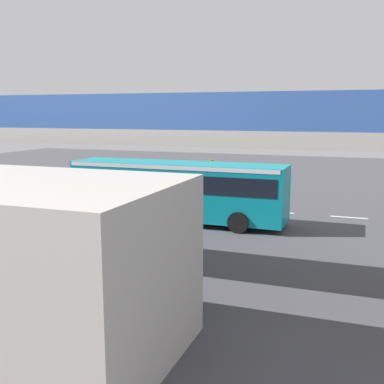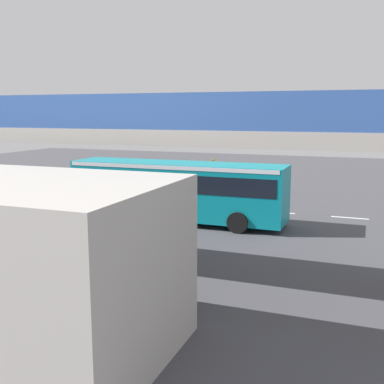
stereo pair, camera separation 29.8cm
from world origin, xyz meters
TOP-DOWN VIEW (x-y plane):
  - ground at (0.00, 0.00)m, footprint 80.00×80.00m
  - city_bus at (0.61, 0.87)m, footprint 11.54×2.85m
  - parked_van at (5.01, 5.87)m, footprint 4.80×2.17m
  - bicycle_orange at (9.80, 2.51)m, footprint 1.77×0.44m
  - pedestrian at (8.12, 0.24)m, footprint 0.38×0.38m
  - traffic_sign at (0.47, -4.75)m, footprint 0.08×0.60m
  - lane_dash_leftmost at (-8.00, -3.28)m, footprint 2.00×0.20m
  - lane_dash_left at (-4.00, -3.28)m, footprint 2.00×0.20m
  - lane_dash_centre at (0.00, -3.28)m, footprint 2.00×0.20m
  - lane_dash_right at (4.00, -3.28)m, footprint 2.00×0.20m
  - lane_dash_rightmost at (8.00, -3.28)m, footprint 2.00×0.20m
  - pedestrian_overpass at (0.00, 9.13)m, footprint 29.17×2.60m

SIDE VIEW (x-z plane):
  - ground at x=0.00m, z-range 0.00..0.00m
  - lane_dash_leftmost at x=-8.00m, z-range 0.00..0.01m
  - lane_dash_left at x=-4.00m, z-range 0.00..0.01m
  - lane_dash_centre at x=0.00m, z-range 0.00..0.01m
  - lane_dash_right at x=4.00m, z-range 0.00..0.01m
  - lane_dash_rightmost at x=8.00m, z-range 0.00..0.01m
  - bicycle_orange at x=9.80m, z-range -0.11..0.85m
  - pedestrian at x=8.12m, z-range -0.01..1.78m
  - parked_van at x=5.01m, z-range 0.16..2.21m
  - city_bus at x=0.61m, z-range 0.31..3.46m
  - traffic_sign at x=0.47m, z-range 0.49..3.29m
  - pedestrian_overpass at x=0.00m, z-range 1.50..7.83m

